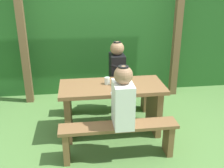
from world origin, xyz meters
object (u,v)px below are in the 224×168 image
bench_far (107,94)px  bottle_left (119,78)px  drinking_glass (107,81)px  cell_phone (130,88)px  bench_near (119,134)px  picnic_table (112,100)px  person_white_shirt (123,99)px  person_black_coat (117,66)px

bench_far → bottle_left: (0.09, -0.62, 0.49)m
drinking_glass → cell_phone: bearing=-34.4°
bench_far → cell_phone: size_ratio=10.00×
bench_near → bench_far: size_ratio=1.00×
picnic_table → person_white_shirt: bearing=-85.7°
bench_far → person_black_coat: size_ratio=1.95×
bench_far → drinking_glass: 0.70m
bench_far → person_white_shirt: bearing=-87.8°
bench_near → bottle_left: 0.76m
bench_far → picnic_table: bearing=-90.0°
bench_near → drinking_glass: drinking_glass is taller
bench_near → bottle_left: bearing=80.7°
picnic_table → bottle_left: (0.09, -0.02, 0.33)m
bench_far → person_black_coat: (0.16, -0.00, 0.46)m
bench_near → person_black_coat: 1.28m
person_white_shirt → drinking_glass: person_white_shirt is taller
picnic_table → cell_phone: 0.35m
person_black_coat → picnic_table: bearing=-104.9°
picnic_table → bench_near: picnic_table is taller
picnic_table → bottle_left: bearing=-13.2°
bench_near → person_white_shirt: (0.04, 0.00, 0.46)m
picnic_table → person_black_coat: (0.16, 0.59, 0.29)m
person_white_shirt → bottle_left: person_white_shirt is taller
person_black_coat → drinking_glass: person_black_coat is taller
cell_phone → person_black_coat: bearing=124.0°
bench_near → person_white_shirt: 0.46m
bench_far → person_black_coat: person_black_coat is taller
person_white_shirt → person_black_coat: (0.11, 1.18, 0.00)m
bottle_left → person_black_coat: bearing=84.1°
bottle_left → bench_near: bearing=-99.3°
picnic_table → person_black_coat: 0.68m
person_white_shirt → cell_phone: size_ratio=5.14×
bench_far → person_white_shirt: 1.27m
picnic_table → bench_far: size_ratio=1.00×
drinking_glass → bottle_left: (0.15, -0.07, 0.06)m
bench_near → bench_far: (0.00, 1.19, 0.00)m
picnic_table → drinking_glass: size_ratio=14.56×
bench_near → cell_phone: bearing=63.8°
drinking_glass → cell_phone: (0.28, -0.19, -0.04)m
person_white_shirt → bench_far: bearing=92.2°
bottle_left → picnic_table: bearing=166.8°
bench_near → bench_far: 1.19m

